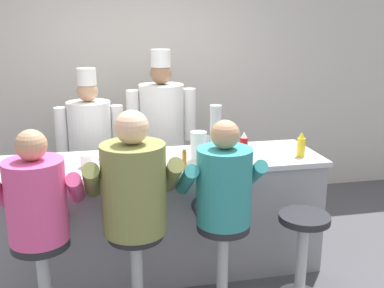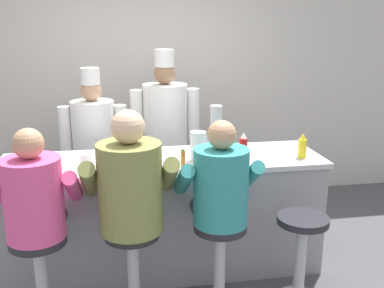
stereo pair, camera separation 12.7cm
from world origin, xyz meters
The scene contains 18 objects.
wall_back centered at (0.00, 1.95, 1.35)m, with size 10.00×0.06×2.70m.
diner_counter centered at (0.00, 0.36, 0.48)m, with size 2.58×0.72×0.96m.
ketchup_bottle_red centered at (0.59, 0.12, 1.08)m, with size 0.06×0.06×0.25m.
mustard_bottle_yellow centered at (1.11, 0.20, 1.05)m, with size 0.07×0.07×0.20m.
hot_sauce_bottle_orange centered at (0.12, 0.07, 1.03)m, with size 0.03×0.03×0.15m.
water_pitcher_clear centered at (0.27, 0.27, 1.08)m, with size 0.15×0.13×0.23m.
breakfast_plate centered at (-0.13, 0.38, 0.97)m, with size 0.23×0.23×0.05m.
cereal_bowl centered at (-1.07, 0.32, 0.98)m, with size 0.16×0.16×0.05m.
coffee_mug_blue centered at (-1.03, 0.14, 1.01)m, with size 0.13×0.08×0.10m.
coffee_mug_white centered at (-0.58, 0.27, 1.01)m, with size 0.14×0.09×0.10m.
cup_stack_steel centered at (0.44, 0.38, 1.17)m, with size 0.10×0.10×0.41m.
napkin_dispenser_chrome centered at (0.39, 0.08, 1.03)m, with size 0.13×0.08×0.15m.
diner_seated_pink centered at (-0.89, -0.26, 0.88)m, with size 0.57×0.56×1.40m.
diner_seated_olive centered at (-0.28, -0.26, 0.92)m, with size 0.64×0.63×1.49m.
diner_seated_teal centered at (0.33, -0.26, 0.88)m, with size 0.57×0.56×1.40m.
empty_stool_round centered at (0.93, -0.29, 0.45)m, with size 0.37×0.37×0.68m.
cook_in_whites_near centered at (-0.57, 1.17, 0.89)m, with size 0.63×0.40×1.61m.
cook_in_whites_far centered at (0.13, 1.32, 0.97)m, with size 0.69×0.44×1.76m.
Camera 2 is at (-0.35, -3.06, 2.02)m, focal length 42.00 mm.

